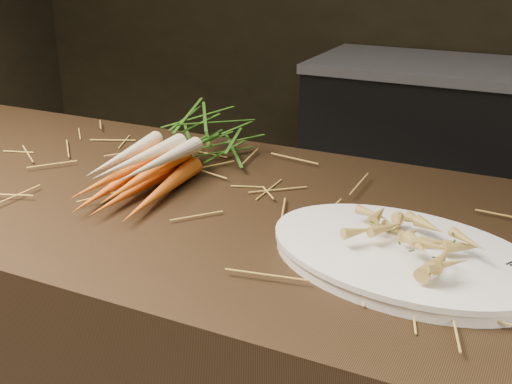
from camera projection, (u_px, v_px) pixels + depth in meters
straw_bedding at (273, 208)px, 1.08m from camera, size 1.40×0.60×0.02m
root_veg_bunch at (180, 149)px, 1.26m from camera, size 0.18×0.52×0.10m
serving_platter at (403, 258)px, 0.91m from camera, size 0.44×0.34×0.02m
roasted_veg_heap at (405, 237)px, 0.90m from camera, size 0.22×0.18×0.04m
serving_fork at (500, 286)px, 0.81m from camera, size 0.09×0.14×0.00m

